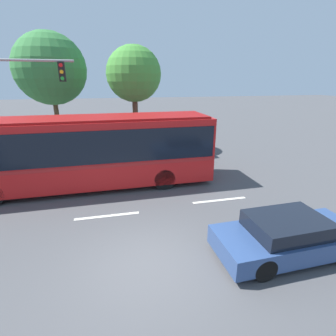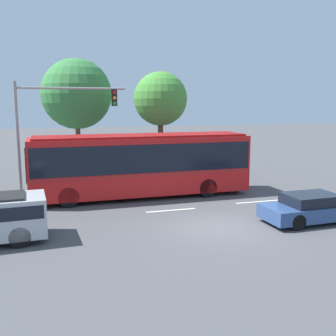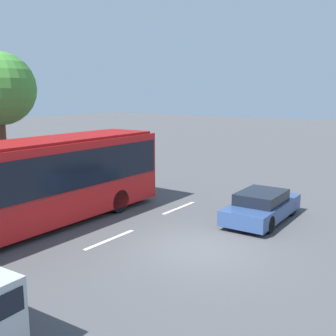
% 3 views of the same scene
% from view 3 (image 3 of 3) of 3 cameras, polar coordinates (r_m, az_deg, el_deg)
% --- Properties ---
extents(ground_plane, '(140.00, 140.00, 0.00)m').
position_cam_3_polar(ground_plane, '(13.65, 4.37, -11.26)').
color(ground_plane, '#4C4C4F').
extents(city_bus, '(11.51, 2.68, 3.33)m').
position_cam_3_polar(city_bus, '(15.92, -18.12, -1.50)').
color(city_bus, red).
rests_on(city_bus, ground).
extents(sedan_foreground, '(4.35, 1.90, 1.20)m').
position_cam_3_polar(sedan_foreground, '(16.79, 12.99, -5.24)').
color(sedan_foreground, navy).
rests_on(sedan_foreground, ground).
extents(flowering_hedge, '(8.13, 1.22, 1.67)m').
position_cam_3_polar(flowering_hedge, '(20.85, -18.16, -1.78)').
color(flowering_hedge, '#286028').
rests_on(flowering_hedge, ground).
extents(lane_stripe_near, '(2.40, 0.16, 0.01)m').
position_cam_3_polar(lane_stripe_near, '(18.24, 1.56, -5.59)').
color(lane_stripe_near, silver).
rests_on(lane_stripe_near, ground).
extents(lane_stripe_mid, '(2.40, 0.16, 0.01)m').
position_cam_3_polar(lane_stripe_mid, '(14.58, -8.12, -9.87)').
color(lane_stripe_mid, silver).
rests_on(lane_stripe_mid, ground).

